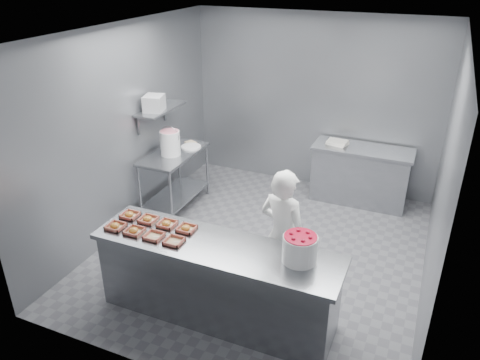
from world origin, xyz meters
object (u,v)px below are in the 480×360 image
service_counter (217,281)px  glaze_bucket (170,142)px  tray_5 (148,219)px  tray_0 (115,226)px  tray_7 (186,228)px  strawberry_tub (300,248)px  tray_3 (174,241)px  tray_1 (134,231)px  back_counter (360,175)px  worker (283,236)px  prep_table (175,172)px  tray_6 (167,224)px  tray_4 (130,215)px  tray_2 (154,236)px  appliance (154,103)px

service_counter → glaze_bucket: (-1.65, 1.87, 0.64)m
tray_5 → glaze_bucket: size_ratio=0.43×
tray_0 → tray_7: (0.72, 0.26, 0.00)m
strawberry_tub → glaze_bucket: size_ratio=0.76×
tray_3 → tray_7: 0.26m
service_counter → tray_1: bearing=-171.7°
back_counter → strawberry_tub: size_ratio=4.51×
worker → tray_0: bearing=39.8°
back_counter → strawberry_tub: 3.23m
tray_3 → tray_5: tray_5 is taller
tray_1 → tray_5: (0.00, 0.26, 0.00)m
prep_table → service_counter: bearing=-49.8°
tray_5 → tray_6: (0.24, 0.00, 0.00)m
tray_4 → tray_6: size_ratio=1.00×
tray_3 → tray_5: (-0.48, 0.26, 0.00)m
tray_2 → worker: size_ratio=0.12×
strawberry_tub → glaze_bucket: bearing=144.3°
prep_table → tray_6: tray_6 is taller
service_counter → tray_7: size_ratio=13.88×
tray_5 → glaze_bucket: 1.91m
tray_7 → tray_2: bearing=-132.3°
back_counter → appliance: 3.31m
worker → service_counter: bearing=65.4°
tray_1 → tray_2: (0.24, 0.00, -0.00)m
tray_3 → tray_1: bearing=-180.0°
tray_1 → glaze_bucket: glaze_bucket is taller
back_counter → tray_7: bearing=-112.8°
prep_table → tray_6: (1.00, -1.82, 0.33)m
worker → tray_3: bearing=54.2°
service_counter → strawberry_tub: strawberry_tub is taller
tray_7 → strawberry_tub: 1.27m
service_counter → back_counter: 3.37m
tray_2 → tray_7: size_ratio=1.00×
tray_1 → tray_5: size_ratio=1.00×
strawberry_tub → back_counter: bearing=89.0°
back_counter → glaze_bucket: 2.96m
back_counter → tray_7: 3.42m
prep_table → tray_1: tray_1 is taller
tray_3 → appliance: 2.51m
tray_0 → tray_2: bearing=0.0°
service_counter → tray_4: (-1.13, 0.13, 0.47)m
back_counter → tray_6: size_ratio=8.01×
back_counter → appliance: bearing=-152.0°
tray_5 → tray_6: same height
prep_table → tray_4: tray_4 is taller
tray_6 → prep_table: bearing=118.7°
tray_7 → worker: (0.93, 0.47, -0.14)m
tray_4 → tray_7: bearing=0.0°
appliance → tray_3: bearing=-69.1°
prep_table → back_counter: bearing=27.0°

